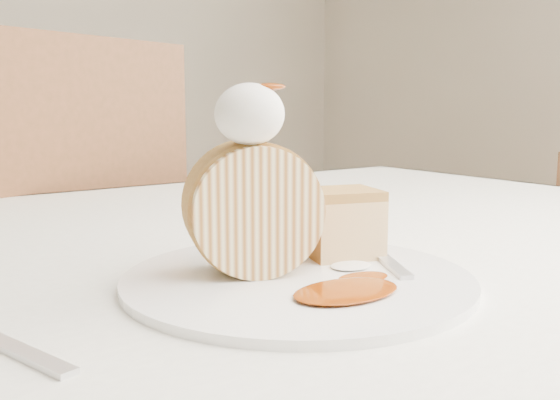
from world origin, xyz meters
TOP-DOWN VIEW (x-y plane):
  - table at (0.00, 0.20)m, footprint 1.40×0.90m
  - chair_far at (-0.00, 0.82)m, footprint 0.60×0.60m
  - plate at (-0.02, 0.02)m, footprint 0.35×0.35m
  - roulade_slice at (-0.04, 0.05)m, footprint 0.12×0.09m
  - cake_chunk at (0.05, 0.05)m, footprint 0.08×0.07m
  - whipped_cream at (-0.05, 0.04)m, footprint 0.05×0.05m
  - caramel_drizzle at (-0.04, 0.04)m, footprint 0.03×0.02m
  - caramel_pool at (-0.02, -0.04)m, footprint 0.10×0.08m
  - fork at (0.07, 0.01)m, footprint 0.10×0.15m
  - spoon at (-0.24, 0.02)m, footprint 0.06×0.15m

SIDE VIEW (x-z plane):
  - chair_far at x=0.00m, z-range 0.07..1.07m
  - table at x=0.00m, z-range 0.29..1.04m
  - spoon at x=-0.24m, z-range 0.75..0.75m
  - plate at x=-0.02m, z-range 0.75..0.76m
  - fork at x=0.07m, z-range 0.76..0.76m
  - caramel_pool at x=-0.02m, z-range 0.76..0.76m
  - cake_chunk at x=0.05m, z-range 0.76..0.81m
  - roulade_slice at x=-0.04m, z-range 0.76..0.86m
  - whipped_cream at x=-0.05m, z-range 0.86..0.91m
  - caramel_drizzle at x=-0.04m, z-range 0.91..0.91m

